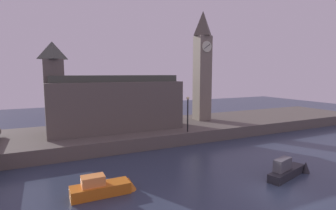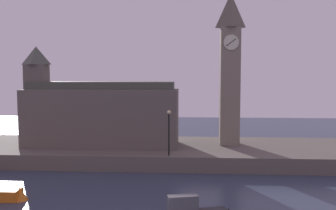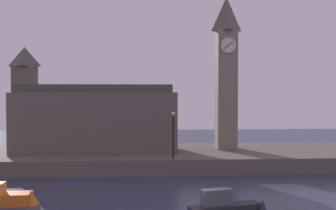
{
  "view_description": "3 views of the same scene",
  "coord_description": "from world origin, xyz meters",
  "px_view_note": "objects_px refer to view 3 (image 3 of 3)",
  "views": [
    {
      "loc": [
        -14.67,
        -12.59,
        8.6
      ],
      "look_at": [
        -0.51,
        16.81,
        4.64
      ],
      "focal_mm": 28.13,
      "sensor_mm": 36.0,
      "label": 1
    },
    {
      "loc": [
        3.46,
        -22.57,
        9.4
      ],
      "look_at": [
        1.07,
        14.8,
        6.28
      ],
      "focal_mm": 43.07,
      "sensor_mm": 36.0,
      "label": 2
    },
    {
      "loc": [
        -1.84,
        -23.06,
        7.62
      ],
      "look_at": [
        0.88,
        17.8,
        6.31
      ],
      "focal_mm": 44.73,
      "sensor_mm": 36.0,
      "label": 3
    }
  ],
  "objects_px": {
    "parliament_hall": "(90,118)",
    "streetlamp": "(173,130)",
    "boat_patrol_orange": "(6,197)",
    "boat_barge_dark": "(230,207)",
    "clock_tower": "(226,70)"
  },
  "relations": [
    {
      "from": "parliament_hall",
      "to": "streetlamp",
      "type": "distance_m",
      "value": 9.51
    },
    {
      "from": "boat_patrol_orange",
      "to": "boat_barge_dark",
      "type": "bearing_deg",
      "value": -13.27
    },
    {
      "from": "boat_patrol_orange",
      "to": "clock_tower",
      "type": "bearing_deg",
      "value": 40.7
    },
    {
      "from": "clock_tower",
      "to": "boat_barge_dark",
      "type": "xyz_separation_m",
      "value": [
        -3.7,
        -19.1,
        -9.34
      ]
    },
    {
      "from": "boat_barge_dark",
      "to": "boat_patrol_orange",
      "type": "xyz_separation_m",
      "value": [
        -14.52,
        3.42,
        -0.03
      ]
    },
    {
      "from": "parliament_hall",
      "to": "boat_barge_dark",
      "type": "xyz_separation_m",
      "value": [
        10.56,
        -17.63,
        -4.39
      ]
    },
    {
      "from": "clock_tower",
      "to": "parliament_hall",
      "type": "distance_m",
      "value": 15.17
    },
    {
      "from": "clock_tower",
      "to": "streetlamp",
      "type": "distance_m",
      "value": 10.6
    },
    {
      "from": "parliament_hall",
      "to": "boat_barge_dark",
      "type": "bearing_deg",
      "value": -59.08
    },
    {
      "from": "clock_tower",
      "to": "parliament_hall",
      "type": "relative_size",
      "value": 0.99
    },
    {
      "from": "boat_barge_dark",
      "to": "boat_patrol_orange",
      "type": "height_order",
      "value": "boat_barge_dark"
    },
    {
      "from": "clock_tower",
      "to": "parliament_hall",
      "type": "xyz_separation_m",
      "value": [
        -14.26,
        -1.47,
        -4.95
      ]
    },
    {
      "from": "boat_barge_dark",
      "to": "parliament_hall",
      "type": "bearing_deg",
      "value": 120.92
    },
    {
      "from": "parliament_hall",
      "to": "boat_patrol_orange",
      "type": "relative_size",
      "value": 3.45
    },
    {
      "from": "streetlamp",
      "to": "boat_barge_dark",
      "type": "relative_size",
      "value": 0.82
    }
  ]
}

